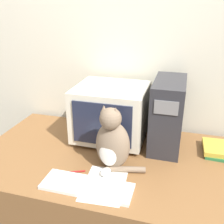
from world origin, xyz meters
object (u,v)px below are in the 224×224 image
at_px(keyboard, 87,186).
at_px(pen, 72,172).
at_px(book_stack, 217,149).
at_px(computer_tower, 167,114).
at_px(cat, 112,143).
at_px(crt_monitor, 111,112).

xyz_separation_m(keyboard, pen, (-0.12, 0.10, -0.01)).
relative_size(keyboard, book_stack, 2.18).
xyz_separation_m(computer_tower, cat, (-0.26, -0.35, -0.06)).
bearing_deg(book_stack, crt_monitor, 179.49).
xyz_separation_m(keyboard, book_stack, (0.66, 0.53, 0.01)).
xyz_separation_m(computer_tower, pen, (-0.46, -0.46, -0.22)).
bearing_deg(pen, keyboard, -38.29).
height_order(computer_tower, keyboard, computer_tower).
bearing_deg(book_stack, pen, -150.91).
distance_m(computer_tower, pen, 0.68).
xyz_separation_m(crt_monitor, book_stack, (0.69, -0.01, -0.17)).
relative_size(crt_monitor, book_stack, 2.14).
height_order(computer_tower, book_stack, computer_tower).
relative_size(computer_tower, book_stack, 2.05).
xyz_separation_m(crt_monitor, cat, (0.10, -0.33, -0.03)).
bearing_deg(book_stack, computer_tower, 176.58).
bearing_deg(pen, book_stack, 29.09).
relative_size(cat, pen, 2.88).
relative_size(computer_tower, keyboard, 0.94).
distance_m(computer_tower, book_stack, 0.38).
bearing_deg(computer_tower, cat, -127.30).
bearing_deg(computer_tower, pen, -135.44).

